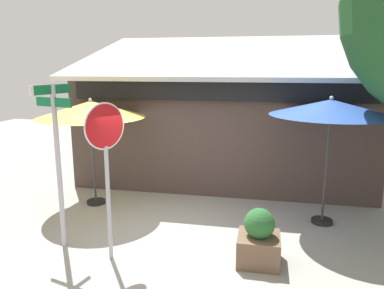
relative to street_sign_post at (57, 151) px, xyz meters
The scene contains 7 objects.
ground_plane 2.77m from the street_sign_post, 24.49° to the left, with size 28.00×28.00×0.10m, color #9E9B93.
cafe_building 5.94m from the street_sign_post, 65.85° to the left, with size 8.42×5.09×4.32m.
street_sign_post is the anchor object (origin of this frame).
stop_sign 1.07m from the street_sign_post, 12.97° to the right, with size 0.40×0.68×2.73m.
patio_umbrella_mustard_left 2.23m from the street_sign_post, 100.44° to the left, with size 2.52×2.52×2.58m.
patio_umbrella_royal_blue_center 5.32m from the street_sign_post, 22.60° to the left, with size 2.45×2.45×2.72m.
sidewalk_planter 3.85m from the street_sign_post, ahead, with size 0.71×0.71×0.97m.
Camera 1 is at (1.74, -6.59, 3.30)m, focal length 34.37 mm.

